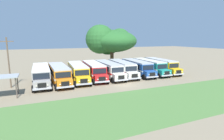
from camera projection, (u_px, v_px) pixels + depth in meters
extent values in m
plane|color=#84755B|center=(123.00, 85.00, 28.21)|extent=(220.00, 220.00, 0.00)
cube|color=#4C7538|center=(157.00, 102.00, 20.41)|extent=(80.00, 10.39, 0.01)
cube|color=#9E9993|center=(41.00, 74.00, 28.98)|extent=(2.66, 9.24, 2.10)
cube|color=#282828|center=(41.00, 75.00, 29.01)|extent=(2.69, 9.26, 0.24)
cube|color=black|center=(49.00, 70.00, 29.64)|extent=(0.18, 8.00, 0.80)
cube|color=black|center=(33.00, 71.00, 28.70)|extent=(0.18, 8.00, 0.80)
cube|color=silver|center=(41.00, 67.00, 28.78)|extent=(2.58, 9.14, 0.22)
cube|color=#9E9993|center=(42.00, 84.00, 24.25)|extent=(2.22, 1.44, 1.05)
cube|color=black|center=(42.00, 86.00, 23.57)|extent=(1.10, 0.12, 0.70)
cube|color=#B7B7BC|center=(42.00, 89.00, 23.61)|extent=(2.40, 0.24, 0.24)
cube|color=black|center=(41.00, 76.00, 24.68)|extent=(2.20, 0.10, 0.84)
cube|color=#282828|center=(41.00, 70.00, 33.21)|extent=(0.90, 0.08, 1.30)
sphere|color=#EAE5C6|center=(48.00, 85.00, 23.78)|extent=(0.20, 0.20, 0.20)
sphere|color=#EAE5C6|center=(36.00, 86.00, 23.26)|extent=(0.20, 0.20, 0.20)
cylinder|color=black|center=(51.00, 87.00, 24.88)|extent=(0.30, 1.00, 1.00)
cylinder|color=black|center=(33.00, 89.00, 23.98)|extent=(0.30, 1.00, 1.00)
cylinder|color=black|center=(48.00, 76.00, 32.35)|extent=(0.30, 1.00, 1.00)
cylinder|color=black|center=(34.00, 77.00, 31.45)|extent=(0.30, 1.00, 1.00)
cube|color=orange|center=(59.00, 73.00, 29.76)|extent=(2.70, 9.25, 2.10)
cube|color=white|center=(59.00, 74.00, 29.79)|extent=(2.73, 9.27, 0.24)
cube|color=black|center=(66.00, 69.00, 30.46)|extent=(0.21, 8.00, 0.80)
cube|color=black|center=(51.00, 70.00, 29.43)|extent=(0.21, 8.00, 0.80)
cube|color=#B2B2B7|center=(58.00, 66.00, 29.56)|extent=(2.62, 9.15, 0.22)
cube|color=orange|center=(64.00, 83.00, 25.11)|extent=(2.23, 1.45, 1.05)
cube|color=black|center=(65.00, 84.00, 24.44)|extent=(1.10, 0.12, 0.70)
cube|color=#B7B7BC|center=(65.00, 87.00, 24.48)|extent=(2.40, 0.25, 0.24)
cube|color=black|center=(63.00, 75.00, 25.53)|extent=(2.20, 0.11, 0.84)
cube|color=white|center=(55.00, 69.00, 33.92)|extent=(0.90, 0.08, 1.30)
sphere|color=#EAE5C6|center=(70.00, 83.00, 24.68)|extent=(0.20, 0.20, 0.20)
sphere|color=#EAE5C6|center=(60.00, 85.00, 24.11)|extent=(0.20, 0.20, 0.20)
cylinder|color=black|center=(73.00, 85.00, 25.78)|extent=(0.30, 1.01, 1.00)
cylinder|color=black|center=(56.00, 87.00, 24.80)|extent=(0.30, 1.01, 1.00)
cylinder|color=black|center=(63.00, 75.00, 33.13)|extent=(0.30, 1.01, 1.00)
cylinder|color=black|center=(50.00, 76.00, 32.15)|extent=(0.30, 1.01, 1.00)
cube|color=yellow|center=(78.00, 71.00, 31.56)|extent=(3.08, 9.34, 2.10)
cube|color=black|center=(78.00, 72.00, 31.58)|extent=(3.11, 9.36, 0.24)
cube|color=black|center=(84.00, 67.00, 32.16)|extent=(0.55, 7.99, 0.80)
cube|color=black|center=(70.00, 68.00, 31.33)|extent=(0.55, 7.99, 0.80)
cube|color=beige|center=(77.00, 64.00, 31.35)|extent=(3.00, 9.24, 0.22)
cube|color=yellow|center=(83.00, 80.00, 26.73)|extent=(2.29, 1.54, 1.05)
cube|color=black|center=(84.00, 81.00, 26.04)|extent=(1.10, 0.17, 0.70)
cube|color=#B7B7BC|center=(84.00, 84.00, 26.08)|extent=(2.41, 0.35, 0.24)
cube|color=black|center=(82.00, 73.00, 27.17)|extent=(2.20, 0.20, 0.84)
cube|color=black|center=(74.00, 67.00, 35.86)|extent=(0.90, 0.12, 1.30)
sphere|color=#EAE5C6|center=(89.00, 81.00, 26.23)|extent=(0.20, 0.20, 0.20)
sphere|color=#EAE5C6|center=(79.00, 82.00, 25.76)|extent=(0.20, 0.20, 0.20)
cylinder|color=black|center=(91.00, 83.00, 27.31)|extent=(0.34, 1.02, 1.00)
cylinder|color=black|center=(75.00, 84.00, 26.52)|extent=(0.34, 1.02, 1.00)
cylinder|color=black|center=(82.00, 73.00, 34.92)|extent=(0.34, 1.02, 1.00)
cylinder|color=black|center=(69.00, 74.00, 34.13)|extent=(0.34, 1.02, 1.00)
cube|color=red|center=(93.00, 69.00, 32.93)|extent=(3.16, 9.36, 2.10)
cube|color=white|center=(93.00, 70.00, 32.96)|extent=(3.19, 9.38, 0.24)
cube|color=black|center=(99.00, 66.00, 33.53)|extent=(0.62, 7.98, 0.80)
cube|color=black|center=(86.00, 67.00, 32.71)|extent=(0.62, 7.98, 0.80)
cube|color=silver|center=(93.00, 63.00, 32.72)|extent=(3.08, 9.25, 0.22)
cube|color=red|center=(101.00, 78.00, 28.09)|extent=(2.30, 1.56, 1.05)
cube|color=black|center=(102.00, 79.00, 27.40)|extent=(1.10, 0.18, 0.70)
cube|color=#B7B7BC|center=(102.00, 82.00, 27.44)|extent=(2.41, 0.37, 0.24)
cube|color=black|center=(100.00, 71.00, 28.53)|extent=(2.20, 0.22, 0.84)
cube|color=white|center=(88.00, 66.00, 37.24)|extent=(0.90, 0.13, 1.30)
sphere|color=#EAE5C6|center=(107.00, 79.00, 27.58)|extent=(0.20, 0.20, 0.20)
sphere|color=#EAE5C6|center=(98.00, 79.00, 27.13)|extent=(0.20, 0.20, 0.20)
cylinder|color=black|center=(108.00, 81.00, 28.66)|extent=(0.35, 1.02, 1.00)
cylinder|color=black|center=(93.00, 82.00, 27.89)|extent=(0.35, 1.02, 1.00)
cylinder|color=black|center=(96.00, 72.00, 36.29)|extent=(0.35, 1.02, 1.00)
cylinder|color=black|center=(84.00, 73.00, 35.52)|extent=(0.35, 1.02, 1.00)
cube|color=silver|center=(108.00, 69.00, 33.86)|extent=(2.58, 9.22, 2.10)
cube|color=red|center=(108.00, 69.00, 33.89)|extent=(2.61, 9.24, 0.24)
cube|color=black|center=(113.00, 65.00, 34.53)|extent=(0.11, 8.00, 0.80)
cube|color=black|center=(101.00, 66.00, 33.56)|extent=(0.11, 8.00, 0.80)
cube|color=#B2B2B7|center=(108.00, 63.00, 33.66)|extent=(2.50, 9.12, 0.22)
cube|color=silver|center=(119.00, 77.00, 29.14)|extent=(2.21, 1.42, 1.05)
cube|color=black|center=(121.00, 77.00, 28.47)|extent=(1.10, 0.11, 0.70)
cube|color=#B7B7BC|center=(121.00, 80.00, 28.51)|extent=(2.40, 0.22, 0.24)
cube|color=black|center=(118.00, 70.00, 29.57)|extent=(2.20, 0.08, 0.84)
cube|color=red|center=(100.00, 66.00, 38.08)|extent=(0.90, 0.07, 1.30)
sphere|color=#EAE5C6|center=(125.00, 77.00, 28.69)|extent=(0.20, 0.20, 0.20)
sphere|color=#EAE5C6|center=(118.00, 78.00, 28.16)|extent=(0.20, 0.20, 0.20)
cylinder|color=black|center=(126.00, 79.00, 29.78)|extent=(0.29, 1.00, 1.00)
cylinder|color=black|center=(112.00, 80.00, 28.87)|extent=(0.29, 1.00, 1.00)
cylinder|color=black|center=(108.00, 71.00, 37.23)|extent=(0.29, 1.00, 1.00)
cylinder|color=black|center=(97.00, 72.00, 36.32)|extent=(0.29, 1.00, 1.00)
cube|color=silver|center=(121.00, 67.00, 35.21)|extent=(3.15, 9.36, 2.10)
cube|color=maroon|center=(121.00, 68.00, 35.24)|extent=(3.18, 9.38, 0.24)
cube|color=black|center=(126.00, 65.00, 35.81)|extent=(0.61, 7.98, 0.80)
cube|color=black|center=(115.00, 65.00, 34.99)|extent=(0.61, 7.98, 0.80)
cube|color=#B2B2B7|center=(121.00, 62.00, 35.01)|extent=(3.07, 9.25, 0.22)
cube|color=silver|center=(133.00, 75.00, 30.37)|extent=(2.29, 1.55, 1.05)
cube|color=black|center=(135.00, 76.00, 29.68)|extent=(1.10, 0.18, 0.70)
cube|color=#B7B7BC|center=(135.00, 78.00, 29.72)|extent=(2.41, 0.37, 0.24)
cube|color=black|center=(131.00, 69.00, 30.82)|extent=(2.20, 0.22, 0.84)
cube|color=maroon|center=(113.00, 65.00, 39.53)|extent=(0.90, 0.12, 1.30)
sphere|color=#EAE5C6|center=(139.00, 76.00, 29.86)|extent=(0.20, 0.20, 0.20)
sphere|color=#EAE5C6|center=(131.00, 76.00, 29.41)|extent=(0.20, 0.20, 0.20)
cylinder|color=black|center=(139.00, 78.00, 30.95)|extent=(0.35, 1.02, 1.00)
cylinder|color=black|center=(126.00, 79.00, 30.17)|extent=(0.35, 1.02, 1.00)
cylinder|color=black|center=(121.00, 70.00, 38.57)|extent=(0.35, 1.02, 1.00)
cylinder|color=black|center=(111.00, 70.00, 37.80)|extent=(0.35, 1.02, 1.00)
cube|color=#23519E|center=(136.00, 67.00, 36.34)|extent=(2.96, 9.31, 2.10)
cube|color=silver|center=(136.00, 67.00, 36.37)|extent=(2.99, 9.33, 0.24)
cube|color=black|center=(141.00, 64.00, 36.97)|extent=(0.44, 7.99, 0.80)
cube|color=black|center=(130.00, 64.00, 36.10)|extent=(0.44, 7.99, 0.80)
cube|color=#B2B2B7|center=(136.00, 61.00, 36.14)|extent=(2.87, 9.21, 0.22)
cube|color=#23519E|center=(150.00, 74.00, 31.54)|extent=(2.27, 1.51, 1.05)
cube|color=black|center=(152.00, 74.00, 30.86)|extent=(1.10, 0.15, 0.70)
cube|color=#B7B7BC|center=(152.00, 77.00, 30.90)|extent=(2.41, 0.32, 0.24)
cube|color=black|center=(148.00, 68.00, 31.98)|extent=(2.20, 0.17, 0.84)
cube|color=silver|center=(127.00, 64.00, 40.62)|extent=(0.90, 0.10, 1.30)
sphere|color=#EAE5C6|center=(156.00, 74.00, 31.05)|extent=(0.20, 0.20, 0.20)
sphere|color=#EAE5C6|center=(149.00, 75.00, 30.57)|extent=(0.20, 0.20, 0.20)
cylinder|color=black|center=(155.00, 76.00, 32.14)|extent=(0.33, 1.01, 1.00)
cylinder|color=black|center=(144.00, 77.00, 31.32)|extent=(0.33, 1.01, 1.00)
cylinder|color=black|center=(134.00, 69.00, 39.71)|extent=(0.33, 1.01, 1.00)
cylinder|color=black|center=(125.00, 70.00, 38.88)|extent=(0.33, 1.01, 1.00)
cube|color=teal|center=(148.00, 66.00, 37.48)|extent=(2.63, 9.23, 2.10)
cube|color=white|center=(148.00, 67.00, 37.51)|extent=(2.66, 9.25, 0.24)
cube|color=black|center=(152.00, 63.00, 38.15)|extent=(0.15, 8.00, 0.80)
cube|color=black|center=(142.00, 64.00, 37.19)|extent=(0.15, 8.00, 0.80)
cube|color=beige|center=(148.00, 60.00, 37.28)|extent=(2.54, 9.13, 0.22)
cube|color=teal|center=(164.00, 73.00, 32.76)|extent=(2.22, 1.43, 1.05)
cube|color=black|center=(167.00, 73.00, 32.08)|extent=(1.10, 0.12, 0.70)
cube|color=#B7B7BC|center=(167.00, 75.00, 32.12)|extent=(2.40, 0.23, 0.24)
cube|color=black|center=(162.00, 67.00, 33.18)|extent=(2.20, 0.09, 0.84)
cube|color=white|center=(137.00, 63.00, 41.71)|extent=(0.90, 0.07, 1.30)
sphere|color=#EAE5C6|center=(170.00, 73.00, 32.30)|extent=(0.20, 0.20, 0.20)
sphere|color=#EAE5C6|center=(164.00, 73.00, 31.77)|extent=(0.20, 0.20, 0.20)
cylinder|color=black|center=(169.00, 75.00, 33.39)|extent=(0.29, 1.00, 1.00)
cylinder|color=black|center=(159.00, 76.00, 32.49)|extent=(0.29, 1.00, 1.00)
cylinder|color=black|center=(145.00, 68.00, 40.85)|extent=(0.29, 1.00, 1.00)
cylinder|color=black|center=(136.00, 69.00, 39.95)|extent=(0.29, 1.00, 1.00)
cube|color=yellow|center=(160.00, 65.00, 38.68)|extent=(3.00, 9.32, 2.10)
cube|color=black|center=(160.00, 66.00, 38.71)|extent=(3.03, 9.35, 0.24)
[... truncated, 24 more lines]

